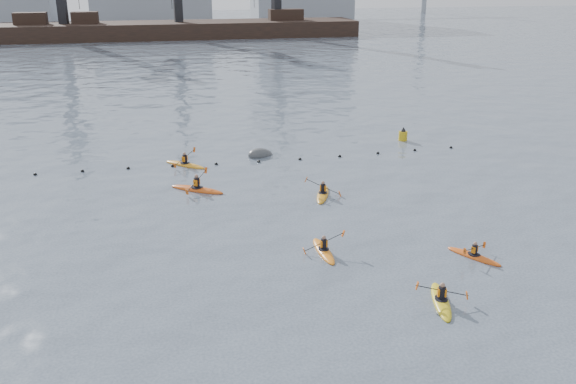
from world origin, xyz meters
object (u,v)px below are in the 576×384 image
nav_buoy (403,136)px  kayaker_3 (323,194)px  kayaker_4 (474,256)px  kayaker_5 (185,164)px  kayaker_2 (197,189)px  mooring_buoy (261,155)px  kayaker_1 (441,300)px  kayaker_0 (324,250)px

nav_buoy → kayaker_3: bearing=-131.6°
kayaker_4 → kayaker_5: 21.55m
kayaker_5 → kayaker_3: bearing=-92.6°
kayaker_2 → nav_buoy: 18.91m
mooring_buoy → kayaker_1: bearing=-81.0°
kayaker_1 → kayaker_4: kayaker_1 is taller
kayaker_0 → kayaker_2: size_ratio=0.89×
kayaker_5 → mooring_buoy: 5.71m
kayaker_0 → kayaker_5: (-5.70, 15.47, 0.01)m
kayaker_5 → nav_buoy: (17.40, 2.97, 0.28)m
kayaker_3 → nav_buoy: 14.50m
kayaker_4 → kayaker_5: (-12.49, 17.56, 0.02)m
kayaker_2 → nav_buoy: size_ratio=2.72×
kayaker_4 → kayaker_1: bearing=14.9°
kayaker_3 → mooring_buoy: (-2.21, 9.13, -0.10)m
kayaker_3 → mooring_buoy: bearing=124.8°
mooring_buoy → nav_buoy: nav_buoy is taller
kayaker_5 → mooring_buoy: size_ratio=1.36×
kayaker_1 → kayaker_2: size_ratio=0.95×
kayaker_2 → kayaker_4: (12.08, -12.23, -0.03)m
kayaker_0 → nav_buoy: nav_buoy is taller
kayaker_0 → kayaker_2: kayaker_2 is taller
mooring_buoy → kayaker_3: bearing=-76.4°
kayaker_0 → mooring_buoy: bearing=89.3°
kayaker_0 → kayaker_2: bearing=116.4°
kayaker_2 → kayaker_4: bearing=-100.4°
kayaker_2 → kayaker_5: (-0.41, 5.33, -0.01)m
kayaker_4 → kayaker_5: kayaker_5 is taller
nav_buoy → kayaker_4: bearing=-103.4°
kayaker_3 → mooring_buoy: 9.39m
kayaker_3 → kayaker_5: bearing=155.9°
kayaker_1 → kayaker_2: bearing=135.0°
kayaker_2 → mooring_buoy: kayaker_2 is taller
mooring_buoy → nav_buoy: (11.83, 1.70, 0.38)m
kayaker_2 → kayaker_4: 17.19m
kayaker_0 → kayaker_4: bearing=-18.3°
mooring_buoy → kayaker_4: bearing=-69.8°
kayaker_3 → kayaker_5: size_ratio=1.10×
kayaker_0 → kayaker_2: 11.43m
nav_buoy → kayaker_2: bearing=-153.9°
kayaker_0 → kayaker_3: (2.07, 7.61, 0.01)m
kayaker_2 → kayaker_4: size_ratio=1.26×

